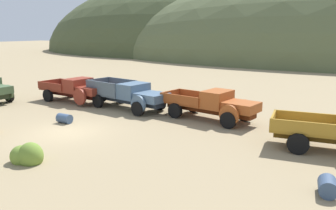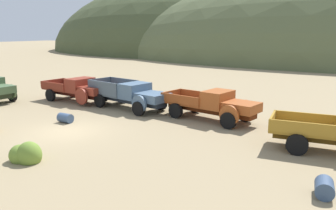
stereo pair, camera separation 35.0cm
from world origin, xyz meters
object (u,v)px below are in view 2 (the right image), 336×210
truck_oxide_orange (216,105)px  oil_drum_spare (65,118)px  truck_chalk_blue (133,95)px  oil_drum_tipped (324,188)px  truck_rust_red (80,89)px

truck_oxide_orange → oil_drum_spare: bearing=-137.7°
truck_chalk_blue → oil_drum_spare: size_ratio=7.22×
truck_chalk_blue → truck_oxide_orange: truck_chalk_blue is taller
truck_oxide_orange → oil_drum_spare: size_ratio=6.88×
oil_drum_spare → oil_drum_tipped: size_ratio=1.07×
truck_oxide_orange → oil_drum_spare: truck_oxide_orange is taller
truck_rust_red → oil_drum_tipped: size_ratio=6.93×
truck_rust_red → truck_oxide_orange: bearing=4.9°
oil_drum_spare → oil_drum_tipped: 14.75m
truck_rust_red → truck_chalk_blue: truck_chalk_blue is taller
truck_chalk_blue → oil_drum_tipped: 15.01m
truck_rust_red → oil_drum_spare: (3.19, -5.23, -0.72)m
truck_rust_red → truck_oxide_orange: (11.29, -0.97, -0.02)m
truck_oxide_orange → truck_rust_red: bearing=-170.4°
oil_drum_tipped → truck_rust_red: bearing=153.3°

